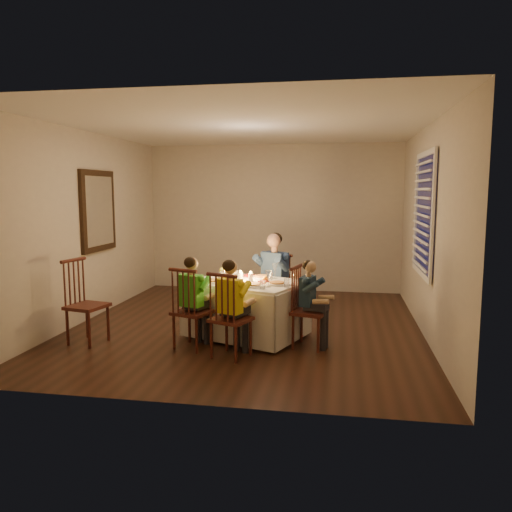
% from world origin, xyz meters
% --- Properties ---
extents(ground, '(5.00, 5.00, 0.00)m').
position_xyz_m(ground, '(0.00, 0.00, 0.00)').
color(ground, black).
rests_on(ground, ground).
extents(wall_left, '(0.02, 5.00, 2.60)m').
position_xyz_m(wall_left, '(-2.25, 0.00, 1.30)').
color(wall_left, '#BBB1A0').
rests_on(wall_left, ground).
extents(wall_right, '(0.02, 5.00, 2.60)m').
position_xyz_m(wall_right, '(2.25, 0.00, 1.30)').
color(wall_right, '#BBB1A0').
rests_on(wall_right, ground).
extents(wall_back, '(4.50, 0.02, 2.60)m').
position_xyz_m(wall_back, '(0.00, 2.50, 1.30)').
color(wall_back, '#BBB1A0').
rests_on(wall_back, ground).
extents(ceiling, '(5.00, 5.00, 0.00)m').
position_xyz_m(ceiling, '(0.00, 0.00, 2.60)').
color(ceiling, white).
rests_on(ceiling, wall_back).
extents(dining_table, '(1.59, 1.38, 0.66)m').
position_xyz_m(dining_table, '(0.08, -0.46, 0.49)').
color(dining_table, white).
rests_on(dining_table, ground).
extents(chair_adult, '(0.51, 0.51, 0.94)m').
position_xyz_m(chair_adult, '(0.33, 0.19, 0.00)').
color(chair_adult, '#36150E').
rests_on(chair_adult, ground).
extents(chair_near_left, '(0.49, 0.47, 0.94)m').
position_xyz_m(chair_near_left, '(-0.44, -1.02, 0.00)').
color(chair_near_left, '#36150E').
rests_on(chair_near_left, ground).
extents(chair_near_right, '(0.49, 0.48, 0.94)m').
position_xyz_m(chair_near_right, '(0.06, -1.26, 0.00)').
color(chair_near_right, '#36150E').
rests_on(chair_near_right, ground).
extents(chair_end, '(0.45, 0.46, 0.94)m').
position_xyz_m(chair_end, '(0.88, -0.77, 0.00)').
color(chair_end, '#36150E').
rests_on(chair_end, ground).
extents(chair_extra, '(0.47, 0.49, 1.00)m').
position_xyz_m(chair_extra, '(-1.71, -1.05, 0.00)').
color(chair_extra, '#36150E').
rests_on(chair_extra, ground).
extents(adult, '(0.59, 0.57, 1.23)m').
position_xyz_m(adult, '(0.33, 0.19, 0.00)').
color(adult, navy).
rests_on(adult, ground).
extents(child_green, '(0.43, 0.41, 1.05)m').
position_xyz_m(child_green, '(-0.44, -1.02, 0.00)').
color(child_green, green).
rests_on(child_green, ground).
extents(child_yellow, '(0.44, 0.43, 1.07)m').
position_xyz_m(child_yellow, '(0.06, -1.26, 0.00)').
color(child_yellow, yellow).
rests_on(child_yellow, ground).
extents(child_teal, '(0.36, 0.38, 1.01)m').
position_xyz_m(child_teal, '(0.88, -0.77, 0.00)').
color(child_teal, '#1A2E41').
rests_on(child_teal, ground).
extents(setting_adult, '(0.34, 0.34, 0.02)m').
position_xyz_m(setting_adult, '(0.23, -0.22, 0.70)').
color(setting_adult, white).
rests_on(setting_adult, dining_table).
extents(setting_green, '(0.34, 0.34, 0.02)m').
position_xyz_m(setting_green, '(-0.30, -0.62, 0.70)').
color(setting_green, white).
rests_on(setting_green, dining_table).
extents(setting_yellow, '(0.34, 0.34, 0.02)m').
position_xyz_m(setting_yellow, '(0.22, -0.77, 0.70)').
color(setting_yellow, white).
rests_on(setting_yellow, dining_table).
extents(setting_teal, '(0.34, 0.34, 0.02)m').
position_xyz_m(setting_teal, '(0.48, -0.63, 0.70)').
color(setting_teal, white).
rests_on(setting_teal, dining_table).
extents(candle_left, '(0.06, 0.06, 0.10)m').
position_xyz_m(candle_left, '(0.00, -0.43, 0.74)').
color(candle_left, white).
rests_on(candle_left, dining_table).
extents(candle_right, '(0.06, 0.06, 0.10)m').
position_xyz_m(candle_right, '(0.14, -0.48, 0.74)').
color(candle_right, white).
rests_on(candle_right, dining_table).
extents(squash, '(0.09, 0.09, 0.09)m').
position_xyz_m(squash, '(-0.33, -0.01, 0.74)').
color(squash, '#F5F941').
rests_on(squash, dining_table).
extents(orange_fruit, '(0.08, 0.08, 0.08)m').
position_xyz_m(orange_fruit, '(0.33, -0.51, 0.73)').
color(orange_fruit, '#FFA115').
rests_on(orange_fruit, dining_table).
extents(serving_bowl, '(0.25, 0.25, 0.06)m').
position_xyz_m(serving_bowl, '(-0.21, -0.10, 0.72)').
color(serving_bowl, white).
rests_on(serving_bowl, dining_table).
extents(wall_mirror, '(0.06, 0.95, 1.15)m').
position_xyz_m(wall_mirror, '(-2.22, 0.30, 1.50)').
color(wall_mirror, black).
rests_on(wall_mirror, wall_left).
extents(window_blinds, '(0.07, 1.34, 1.54)m').
position_xyz_m(window_blinds, '(2.21, 0.10, 1.50)').
color(window_blinds, black).
rests_on(window_blinds, wall_right).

